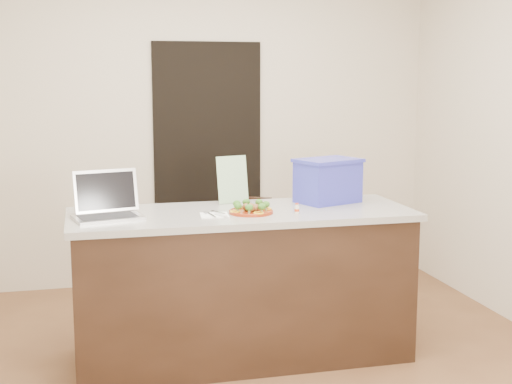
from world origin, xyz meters
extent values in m
plane|color=brown|center=(0.00, 0.00, 0.00)|extent=(4.00, 4.00, 0.00)
plane|color=beige|center=(0.00, 2.00, 1.35)|extent=(4.00, 0.00, 4.00)
plane|color=beige|center=(0.00, -2.00, 1.35)|extent=(4.00, 0.00, 4.00)
cube|color=black|center=(0.10, 1.98, 1.00)|extent=(0.90, 0.02, 2.00)
cube|color=black|center=(0.00, 0.25, 0.44)|extent=(2.00, 0.70, 0.88)
cube|color=beige|center=(0.00, 0.25, 0.90)|extent=(2.06, 0.76, 0.04)
cylinder|color=maroon|center=(0.04, 0.17, 0.93)|extent=(0.26, 0.26, 0.02)
torus|color=maroon|center=(0.04, 0.17, 0.93)|extent=(0.26, 0.26, 0.01)
sphere|color=brown|center=(0.04, 0.17, 0.96)|extent=(0.04, 0.04, 0.04)
sphere|color=brown|center=(0.01, 0.14, 0.96)|extent=(0.04, 0.04, 0.04)
sphere|color=brown|center=(0.03, 0.13, 0.96)|extent=(0.04, 0.04, 0.04)
sphere|color=brown|center=(0.05, 0.14, 0.96)|extent=(0.04, 0.04, 0.04)
sphere|color=brown|center=(0.07, 0.15, 0.96)|extent=(0.04, 0.04, 0.04)
sphere|color=brown|center=(0.07, 0.17, 0.96)|extent=(0.04, 0.04, 0.04)
sphere|color=brown|center=(0.06, 0.19, 0.96)|extent=(0.04, 0.04, 0.04)
sphere|color=brown|center=(0.04, 0.20, 0.96)|extent=(0.04, 0.04, 0.04)
sphere|color=brown|center=(0.02, 0.20, 0.96)|extent=(0.04, 0.04, 0.04)
sphere|color=brown|center=(0.01, 0.18, 0.96)|extent=(0.04, 0.04, 0.04)
ellipsoid|color=#255316|center=(0.03, 0.26, 0.97)|extent=(0.05, 0.05, 0.04)
ellipsoid|color=#255316|center=(-0.04, 0.22, 0.97)|extent=(0.05, 0.05, 0.04)
ellipsoid|color=#255316|center=(-0.05, 0.14, 0.97)|extent=(0.05, 0.05, 0.04)
ellipsoid|color=#255316|center=(0.01, 0.08, 0.97)|extent=(0.05, 0.05, 0.04)
ellipsoid|color=#255316|center=(0.08, 0.09, 0.97)|extent=(0.05, 0.05, 0.04)
ellipsoid|color=#255316|center=(0.13, 0.16, 0.97)|extent=(0.05, 0.05, 0.04)
ellipsoid|color=#255316|center=(0.10, 0.23, 0.97)|extent=(0.05, 0.05, 0.04)
torus|color=gold|center=(0.02, 0.27, 0.94)|extent=(0.06, 0.06, 0.01)
torus|color=gold|center=(-0.06, 0.15, 0.94)|extent=(0.06, 0.06, 0.01)
torus|color=gold|center=(0.06, 0.07, 0.94)|extent=(0.06, 0.06, 0.01)
torus|color=gold|center=(0.14, 0.19, 0.94)|extent=(0.06, 0.06, 0.01)
cube|color=white|center=(-0.19, 0.14, 0.92)|extent=(0.18, 0.18, 0.01)
cube|color=#BDBCC1|center=(-0.21, 0.12, 0.93)|extent=(0.03, 0.13, 0.00)
cube|color=#BDBCC1|center=(-0.21, 0.20, 0.93)|extent=(0.04, 0.06, 0.00)
cube|color=silver|center=(-0.16, 0.10, 0.93)|extent=(0.06, 0.09, 0.01)
cube|color=#BDBCC1|center=(-0.16, 0.20, 0.93)|extent=(0.07, 0.11, 0.00)
cylinder|color=beige|center=(0.30, 0.10, 0.94)|extent=(0.03, 0.03, 0.04)
cylinder|color=beige|center=(0.30, 0.10, 0.97)|extent=(0.02, 0.02, 0.01)
cylinder|color=red|center=(0.30, 0.10, 0.98)|extent=(0.02, 0.02, 0.01)
cylinder|color=red|center=(0.30, 0.10, 0.94)|extent=(0.03, 0.03, 0.02)
cube|color=silver|center=(-0.79, 0.20, 0.93)|extent=(0.42, 0.33, 0.02)
cube|color=silver|center=(-0.79, 0.33, 1.06)|extent=(0.38, 0.14, 0.25)
cube|color=black|center=(-0.79, 0.33, 1.06)|extent=(0.34, 0.12, 0.21)
cube|color=black|center=(-0.79, 0.19, 0.94)|extent=(0.35, 0.24, 0.00)
cube|color=white|center=(0.00, 0.54, 1.07)|extent=(0.22, 0.10, 0.30)
cube|color=#2F31AA|center=(0.60, 0.41, 1.05)|extent=(0.44, 0.37, 0.26)
cube|color=#2F31AA|center=(0.60, 0.41, 1.19)|extent=(0.46, 0.40, 0.02)
cube|color=black|center=(0.25, 1.01, 0.40)|extent=(0.49, 0.49, 0.04)
cube|color=black|center=(0.25, 1.18, 0.63)|extent=(0.35, 0.19, 0.42)
cylinder|color=black|center=(0.09, 0.86, 0.20)|extent=(0.03, 0.03, 0.40)
cylinder|color=black|center=(0.41, 0.86, 0.20)|extent=(0.03, 0.03, 0.40)
cylinder|color=black|center=(0.09, 1.17, 0.20)|extent=(0.03, 0.03, 0.40)
cylinder|color=black|center=(0.41, 1.17, 0.20)|extent=(0.03, 0.03, 0.40)
camera|label=1|loc=(-0.93, -3.86, 1.73)|focal=50.00mm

